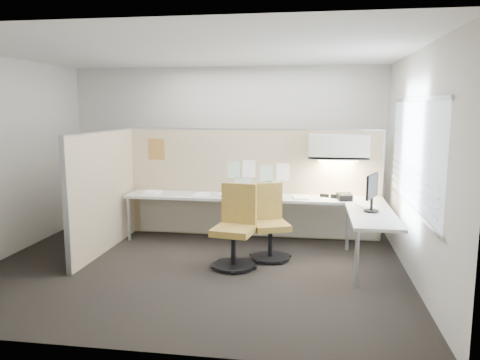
% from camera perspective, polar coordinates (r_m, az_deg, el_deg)
% --- Properties ---
extents(floor, '(5.50, 4.50, 0.01)m').
position_cam_1_polar(floor, '(6.41, -5.36, -10.40)').
color(floor, black).
rests_on(floor, ground).
extents(ceiling, '(5.50, 4.50, 0.01)m').
position_cam_1_polar(ceiling, '(6.09, -5.75, 15.40)').
color(ceiling, white).
rests_on(ceiling, wall_back).
extents(wall_back, '(5.50, 0.02, 2.80)m').
position_cam_1_polar(wall_back, '(8.28, -1.71, 3.97)').
color(wall_back, beige).
rests_on(wall_back, ground).
extents(wall_front, '(5.50, 0.02, 2.80)m').
position_cam_1_polar(wall_front, '(3.98, -13.54, -1.62)').
color(wall_front, beige).
rests_on(wall_front, ground).
extents(wall_left, '(0.02, 4.50, 2.80)m').
position_cam_1_polar(wall_left, '(7.28, -27.05, 2.32)').
color(wall_left, beige).
rests_on(wall_left, ground).
extents(wall_right, '(0.02, 4.50, 2.80)m').
position_cam_1_polar(wall_right, '(6.04, 20.65, 1.58)').
color(wall_right, beige).
rests_on(wall_right, ground).
extents(window_pane, '(0.01, 2.80, 1.30)m').
position_cam_1_polar(window_pane, '(6.02, 20.49, 3.00)').
color(window_pane, '#A7B6C2').
rests_on(window_pane, wall_right).
extents(partition_back, '(4.10, 0.06, 1.75)m').
position_cam_1_polar(partition_back, '(7.63, 1.49, -0.43)').
color(partition_back, '#CAB48C').
rests_on(partition_back, floor).
extents(partition_left, '(0.06, 2.20, 1.75)m').
position_cam_1_polar(partition_left, '(7.14, -16.22, -1.42)').
color(partition_left, '#CAB48C').
rests_on(partition_left, floor).
extents(desk, '(4.00, 2.07, 0.73)m').
position_cam_1_polar(desk, '(7.17, 4.02, -3.26)').
color(desk, beige).
rests_on(desk, floor).
extents(overhead_bin, '(0.90, 0.36, 0.38)m').
position_cam_1_polar(overhead_bin, '(7.29, 11.90, 3.98)').
color(overhead_bin, beige).
rests_on(overhead_bin, partition_back).
extents(task_light_strip, '(0.60, 0.06, 0.02)m').
position_cam_1_polar(task_light_strip, '(7.31, 11.85, 2.34)').
color(task_light_strip, '#FFEABF').
rests_on(task_light_strip, overhead_bin).
extents(pinned_papers, '(1.01, 0.00, 0.47)m').
position_cam_1_polar(pinned_papers, '(7.56, 2.06, 0.70)').
color(pinned_papers, '#8CBF8C').
rests_on(pinned_papers, partition_back).
extents(poster, '(0.28, 0.00, 0.35)m').
position_cam_1_polar(poster, '(7.89, -10.16, 3.73)').
color(poster, orange).
rests_on(poster, partition_back).
extents(chair_left, '(0.58, 0.60, 1.08)m').
position_cam_1_polar(chair_left, '(6.24, -0.59, -6.01)').
color(chair_left, black).
rests_on(chair_left, floor).
extents(chair_right, '(0.62, 0.63, 1.03)m').
position_cam_1_polar(chair_right, '(6.59, 3.55, -5.44)').
color(chair_right, black).
rests_on(chair_right, floor).
extents(monitor, '(0.21, 0.46, 0.50)m').
position_cam_1_polar(monitor, '(6.41, 15.81, -1.22)').
color(monitor, black).
rests_on(monitor, desk).
extents(phone, '(0.25, 0.23, 0.12)m').
position_cam_1_polar(phone, '(7.16, 12.60, -2.01)').
color(phone, black).
rests_on(phone, desk).
extents(stapler, '(0.15, 0.08, 0.05)m').
position_cam_1_polar(stapler, '(7.35, 10.27, -1.88)').
color(stapler, black).
rests_on(stapler, desk).
extents(tape_dispenser, '(0.11, 0.08, 0.06)m').
position_cam_1_polar(tape_dispenser, '(7.29, 11.41, -1.95)').
color(tape_dispenser, black).
rests_on(tape_dispenser, desk).
extents(coat_hook, '(0.18, 0.47, 1.41)m').
position_cam_1_polar(coat_hook, '(6.59, -19.20, 2.31)').
color(coat_hook, silver).
rests_on(coat_hook, partition_left).
extents(paper_stack_0, '(0.24, 0.31, 0.03)m').
position_cam_1_polar(paper_stack_0, '(7.66, -10.68, -1.52)').
color(paper_stack_0, white).
rests_on(paper_stack_0, desk).
extents(paper_stack_1, '(0.23, 0.30, 0.02)m').
position_cam_1_polar(paper_stack_1, '(7.44, -4.69, -1.76)').
color(paper_stack_1, white).
rests_on(paper_stack_1, desk).
extents(paper_stack_2, '(0.27, 0.33, 0.04)m').
position_cam_1_polar(paper_stack_2, '(7.35, -1.55, -1.76)').
color(paper_stack_2, white).
rests_on(paper_stack_2, desk).
extents(paper_stack_3, '(0.24, 0.31, 0.02)m').
position_cam_1_polar(paper_stack_3, '(7.36, 4.01, -1.88)').
color(paper_stack_3, white).
rests_on(paper_stack_3, desk).
extents(paper_stack_4, '(0.26, 0.33, 0.02)m').
position_cam_1_polar(paper_stack_4, '(7.22, 7.41, -2.10)').
color(paper_stack_4, white).
rests_on(paper_stack_4, desk).
extents(paper_stack_5, '(0.31, 0.36, 0.02)m').
position_cam_1_polar(paper_stack_5, '(6.79, 15.14, -3.05)').
color(paper_stack_5, white).
rests_on(paper_stack_5, desk).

